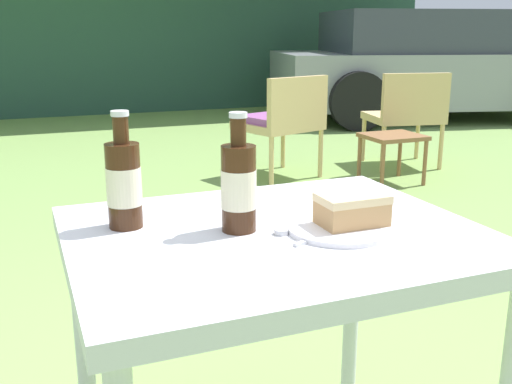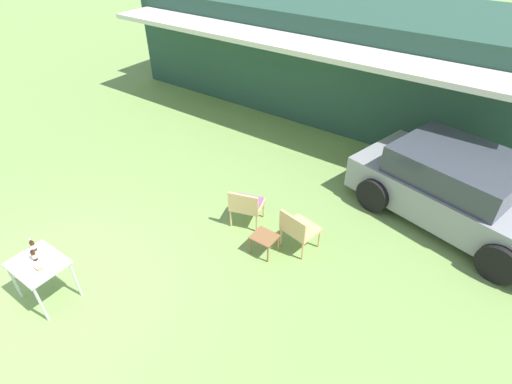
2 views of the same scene
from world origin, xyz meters
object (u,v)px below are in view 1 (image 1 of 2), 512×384
at_px(patio_table, 275,272).
at_px(cola_bottle_near, 239,186).
at_px(cola_bottle_far, 124,183).
at_px(garden_side_table, 393,142).
at_px(wicker_chair_cushioned, 283,119).
at_px(cake_on_plate, 347,217).
at_px(wicker_chair_plain, 407,112).
at_px(parked_car, 422,67).

height_order(patio_table, cola_bottle_near, cola_bottle_near).
height_order(cola_bottle_near, cola_bottle_far, same).
bearing_deg(garden_side_table, wicker_chair_cushioned, 148.13).
height_order(garden_side_table, cake_on_plate, cake_on_plate).
relative_size(patio_table, cola_bottle_near, 3.44).
bearing_deg(wicker_chair_cushioned, cake_on_plate, 50.19).
distance_m(wicker_chair_cushioned, wicker_chair_plain, 1.11).
bearing_deg(parked_car, cola_bottle_far, -117.13).
bearing_deg(cola_bottle_near, cake_on_plate, -20.94).
bearing_deg(cake_on_plate, cola_bottle_near, 159.06).
distance_m(parked_car, cola_bottle_near, 7.18).
xyz_separation_m(patio_table, cola_bottle_near, (-0.07, 0.02, 0.18)).
relative_size(garden_side_table, patio_table, 0.53).
height_order(wicker_chair_cushioned, patio_table, wicker_chair_cushioned).
bearing_deg(parked_car, wicker_chair_plain, -114.63).
distance_m(parked_car, wicker_chair_plain, 3.14).
distance_m(wicker_chair_plain, cola_bottle_near, 4.06).
xyz_separation_m(wicker_chair_cushioned, garden_side_table, (0.70, -0.44, -0.15)).
bearing_deg(wicker_chair_cushioned, wicker_chair_plain, 161.28).
bearing_deg(garden_side_table, cola_bottle_far, -132.93).
relative_size(garden_side_table, cola_bottle_far, 1.83).
xyz_separation_m(patio_table, cola_bottle_far, (-0.26, 0.12, 0.18)).
height_order(patio_table, cola_bottle_far, cola_bottle_far).
relative_size(wicker_chair_plain, patio_table, 1.01).
relative_size(patio_table, cake_on_plate, 3.81).
distance_m(wicker_chair_cushioned, patio_table, 3.45).
relative_size(cake_on_plate, cola_bottle_near, 0.90).
relative_size(wicker_chair_cushioned, patio_table, 1.01).
bearing_deg(patio_table, garden_side_table, 51.70).
height_order(cake_on_plate, cola_bottle_near, cola_bottle_near).
distance_m(wicker_chair_plain, cake_on_plate, 3.99).
height_order(parked_car, garden_side_table, parked_car).
xyz_separation_m(parked_car, wicker_chair_cushioned, (-3.07, -2.42, -0.20)).
bearing_deg(cola_bottle_far, wicker_chair_plain, 46.82).
distance_m(parked_car, cola_bottle_far, 7.23).
bearing_deg(cola_bottle_far, cake_on_plate, -24.21).
relative_size(wicker_chair_cushioned, wicker_chair_plain, 1.00).
bearing_deg(cola_bottle_near, wicker_chair_plain, 49.84).
relative_size(parked_car, cola_bottle_near, 18.34).
distance_m(wicker_chair_plain, patio_table, 4.02).
xyz_separation_m(parked_car, cola_bottle_near, (-4.57, -5.53, 0.17)).
xyz_separation_m(parked_car, cake_on_plate, (-4.38, -5.61, 0.11)).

